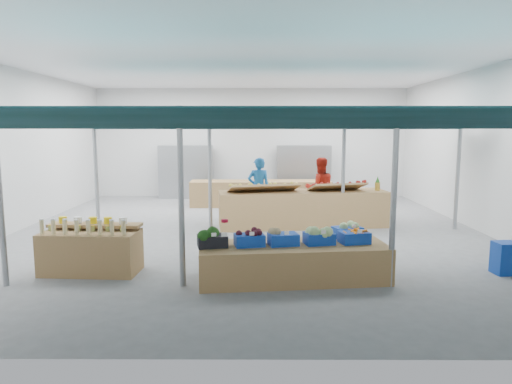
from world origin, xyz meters
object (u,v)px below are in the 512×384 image
bottle_shelf (92,250)px  crate_stack (508,258)px  vendor_right (320,188)px  vendor_left (259,188)px  veg_counter (293,262)px  fruit_counter (303,209)px

bottle_shelf → crate_stack: 7.63m
crate_stack → vendor_right: vendor_right is taller
vendor_left → crate_stack: bearing=123.8°
veg_counter → vendor_left: vendor_left is taller
fruit_counter → crate_stack: 5.31m
crate_stack → bottle_shelf: bearing=179.6°
bottle_shelf → fruit_counter: (4.28, 4.06, 0.06)m
fruit_counter → vendor_left: bearing=130.3°
veg_counter → crate_stack: veg_counter is taller
vendor_right → vendor_left: bearing=-7.2°
crate_stack → vendor_right: 5.93m
bottle_shelf → vendor_left: 6.03m
vendor_left → vendor_right: size_ratio=1.00×
veg_counter → fruit_counter: bearing=76.1°
fruit_counter → crate_stack: fruit_counter is taller
veg_counter → vendor_left: (-0.60, 5.58, 0.59)m
bottle_shelf → veg_counter: (3.68, -0.42, -0.11)m
bottle_shelf → vendor_right: vendor_right is taller
fruit_counter → vendor_left: (-1.20, 1.10, 0.42)m
bottle_shelf → crate_stack: (7.63, -0.06, -0.13)m
veg_counter → crate_stack: bearing=-1.0°
veg_counter → fruit_counter: (0.60, 4.48, 0.17)m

